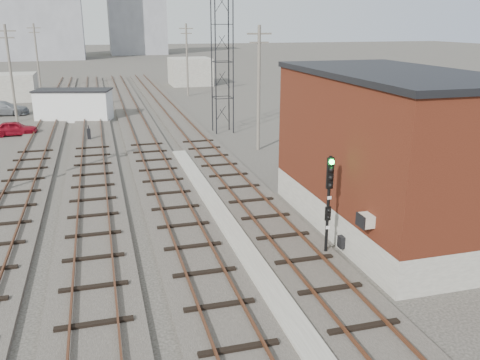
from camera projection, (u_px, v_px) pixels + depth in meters
name	position (u px, v px, depth m)	size (l,w,h in m)	color
ground	(136.00, 96.00, 65.96)	(320.00, 320.00, 0.00)	#282621
track_right	(181.00, 124.00, 47.27)	(3.20, 90.00, 0.39)	#332D28
track_mid_right	(138.00, 126.00, 46.24)	(3.20, 90.00, 0.39)	#332D28
track_mid_left	(92.00, 129.00, 45.21)	(3.20, 90.00, 0.39)	#332D28
track_left	(45.00, 131.00, 44.18)	(3.20, 90.00, 0.39)	#332D28
platform_curb	(226.00, 224.00, 23.77)	(0.90, 28.00, 0.26)	gray
brick_building	(388.00, 152.00, 22.69)	(6.54, 12.20, 7.22)	gray
lattice_tower	(222.00, 43.00, 42.16)	(1.60, 1.60, 15.00)	black
utility_pole_left_b	(11.00, 71.00, 47.52)	(1.80, 0.24, 9.00)	#595147
utility_pole_left_c	(37.00, 55.00, 70.50)	(1.80, 0.24, 9.00)	#595147
utility_pole_right_a	(259.00, 85.00, 36.79)	(1.80, 0.24, 9.00)	#595147
utility_pole_right_b	(187.00, 58.00, 64.36)	(1.80, 0.24, 9.00)	#595147
apartment_right	(136.00, 8.00, 146.86)	(16.00, 12.00, 26.00)	gray
shed_left	(1.00, 87.00, 61.36)	(8.00, 5.00, 3.20)	gray
shed_right	(190.00, 71.00, 76.87)	(6.00, 6.00, 4.00)	gray
signal_mast	(329.00, 198.00, 20.15)	(0.40, 0.42, 4.23)	gray
switch_stand	(89.00, 134.00, 40.66)	(0.29, 0.29, 1.25)	black
site_trailer	(74.00, 105.00, 49.14)	(7.67, 4.77, 3.00)	silver
car_red	(15.00, 128.00, 42.80)	(1.45, 3.61, 1.23)	maroon
car_grey	(3.00, 108.00, 52.08)	(2.04, 5.01, 1.45)	slate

